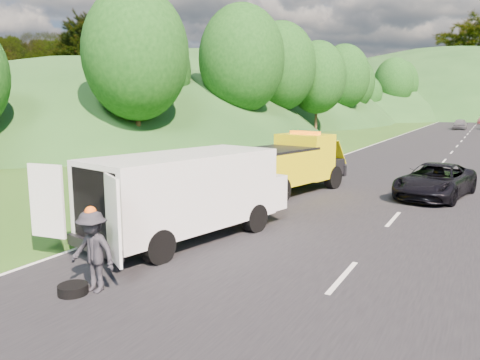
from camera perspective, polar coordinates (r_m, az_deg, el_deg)
The scene contains 12 objects.
ground at distance 13.79m, azimuth 2.62°, elevation -7.02°, with size 320.00×320.00×0.00m, color #38661E.
road_surface at distance 52.13m, azimuth 25.38°, elevation 4.29°, with size 14.00×200.00×0.02m, color black.
tree_line_left at distance 76.15m, azimuth 9.46°, elevation 6.42°, with size 14.00×140.00×14.00m, color #24591A, non-canonical shape.
tow_truck at distance 20.40m, azimuth 6.15°, elevation 2.03°, with size 3.44×6.45×2.63m.
white_van at distance 13.41m, azimuth -6.30°, elevation -1.34°, with size 4.46×7.49×2.49m.
woman at distance 16.68m, azimuth -2.50°, elevation -4.10°, with size 0.60×0.44×1.64m, color silver.
child at distance 14.68m, azimuth -6.28°, elevation -6.05°, with size 0.51×0.40×1.04m, color tan.
worker at distance 10.49m, azimuth -17.28°, elevation -12.88°, with size 1.12×0.64×1.73m, color black.
suitcase at distance 15.58m, azimuth -12.28°, elevation -4.29°, with size 0.33×0.18×0.53m, color #5E6148.
spare_tire at distance 10.48m, azimuth -19.66°, elevation -13.04°, with size 0.61×0.61×0.20m, color black.
passing_suv at distance 21.00m, azimuth 22.59°, elevation -2.00°, with size 2.30×5.00×1.39m, color black.
dist_car_a at distance 74.66m, azimuth 25.20°, elevation 5.59°, with size 1.78×4.43×1.51m, color #525156.
Camera 1 is at (5.73, -11.92, 3.92)m, focal length 35.00 mm.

